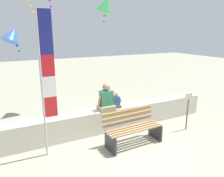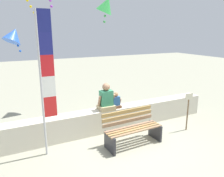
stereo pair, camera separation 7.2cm
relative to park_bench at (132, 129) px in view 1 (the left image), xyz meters
The scene contains 9 objects.
ground_plane 0.43m from the park_bench, 98.42° to the right, with size 40.00×40.00×0.00m, color #9A9882.
seawall_ledge 1.05m from the park_bench, 90.88° to the left, with size 6.63×0.45×0.68m, color beige.
park_bench is the anchor object (origin of this frame).
person_adult 1.19m from the park_bench, 105.51° to the left, with size 0.52×0.38×0.80m.
person_child 1.10m from the park_bench, 87.64° to the left, with size 0.32×0.23×0.48m.
flag_banner 2.59m from the park_bench, 167.06° to the left, with size 0.34×0.05×3.36m.
kite_blue 5.31m from the park_bench, 120.45° to the left, with size 0.99×0.93×0.94m.
kite_green 4.11m from the park_bench, 80.65° to the left, with size 0.88×0.86×0.91m.
sign_post 1.94m from the park_bench, ahead, with size 0.24×0.06×1.15m.
Camera 1 is at (-2.88, -4.33, 2.88)m, focal length 34.87 mm.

